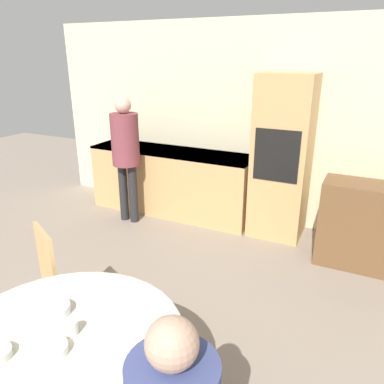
{
  "coord_description": "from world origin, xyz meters",
  "views": [
    {
      "loc": [
        1.26,
        0.41,
        2.16
      ],
      "look_at": [
        -0.02,
        2.99,
        1.1
      ],
      "focal_mm": 35.0,
      "sensor_mm": 36.0,
      "label": 1
    }
  ],
  "objects": [
    {
      "name": "wall_back",
      "position": [
        0.0,
        5.15,
        1.3
      ],
      "size": [
        6.52,
        0.05,
        2.6
      ],
      "color": "beige",
      "rests_on": "ground_plane"
    },
    {
      "name": "dining_table",
      "position": [
        -0.06,
        1.52,
        0.55
      ],
      "size": [
        1.3,
        1.3,
        0.75
      ],
      "color": "brown",
      "rests_on": "ground_plane"
    },
    {
      "name": "chair_far_left",
      "position": [
        -0.83,
        2.03,
        0.53
      ],
      "size": [
        0.54,
        0.54,
        0.98
      ],
      "rotation": [
        0.0,
        0.0,
        5.81
      ],
      "color": "tan",
      "rests_on": "ground_plane"
    },
    {
      "name": "person_standing",
      "position": [
        -1.62,
        4.28,
        1.03
      ],
      "size": [
        0.36,
        0.36,
        1.67
      ],
      "color": "#262628",
      "rests_on": "ground_plane"
    },
    {
      "name": "bowl_far",
      "position": [
        -0.03,
        1.43,
        0.78
      ],
      "size": [
        0.16,
        0.16,
        0.05
      ],
      "color": "white",
      "rests_on": "dining_table"
    },
    {
      "name": "bowl_near",
      "position": [
        -0.25,
        1.66,
        0.78
      ],
      "size": [
        0.18,
        0.18,
        0.05
      ],
      "color": "silver",
      "rests_on": "dining_table"
    },
    {
      "name": "oven_unit",
      "position": [
        0.29,
        4.81,
        0.99
      ],
      "size": [
        0.64,
        0.59,
        1.97
      ],
      "color": "tan",
      "rests_on": "ground_plane"
    },
    {
      "name": "sideboard",
      "position": [
        1.4,
        4.42,
        0.46
      ],
      "size": [
        1.1,
        0.45,
        0.93
      ],
      "color": "brown",
      "rests_on": "ground_plane"
    },
    {
      "name": "kitchen_counter",
      "position": [
        -1.24,
        4.8,
        0.47
      ],
      "size": [
        2.34,
        0.6,
        0.92
      ],
      "color": "tan",
      "rests_on": "ground_plane"
    },
    {
      "name": "cup",
      "position": [
        -0.04,
        1.58,
        0.79
      ],
      "size": [
        0.06,
        0.06,
        0.08
      ],
      "color": "silver",
      "rests_on": "dining_table"
    }
  ]
}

